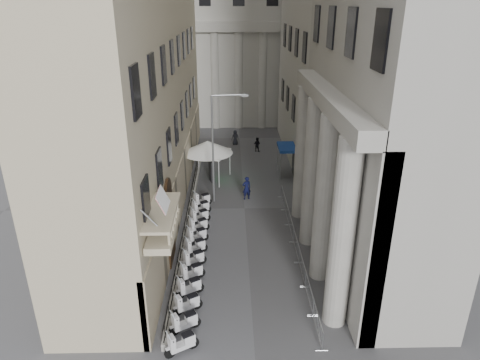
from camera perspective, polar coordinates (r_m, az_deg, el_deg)
The scene contains 29 objects.
far_building at distance 59.71m, azimuth -0.27°, elevation 22.31°, with size 22.00×10.00×30.00m, color #A9A79F.
iron_fence at distance 33.63m, azimuth -6.70°, elevation -4.76°, with size 0.30×28.00×1.40m, color black, non-canonical shape.
blue_awning at distance 41.07m, azimuth 6.10°, elevation 0.52°, with size 1.60×3.00×3.00m, color navy, non-canonical shape.
flag at distance 22.94m, azimuth -8.87°, elevation -19.91°, with size 1.00×1.40×8.20m, color #9E0C11, non-canonical shape.
scooter_0 at distance 22.11m, azimuth -7.66°, elevation -21.81°, with size 0.56×1.40×1.50m, color silver, non-canonical shape.
scooter_1 at distance 23.14m, azimuth -7.28°, elevation -19.33°, with size 0.56×1.40×1.50m, color silver, non-canonical shape.
scooter_2 at distance 24.22m, azimuth -6.94°, elevation -17.06°, with size 0.56×1.40×1.50m, color silver, non-canonical shape.
scooter_3 at distance 25.33m, azimuth -6.64°, elevation -14.99°, with size 0.56×1.40×1.50m, color silver, non-canonical shape.
scooter_4 at distance 26.48m, azimuth -6.37°, elevation -13.09°, with size 0.56×1.40×1.50m, color silver, non-canonical shape.
scooter_5 at distance 27.65m, azimuth -6.12°, elevation -11.36°, with size 0.56×1.40×1.50m, color silver, non-canonical shape.
scooter_6 at distance 28.84m, azimuth -5.90°, elevation -9.76°, with size 0.56×1.40×1.50m, color silver, non-canonical shape.
scooter_7 at distance 30.06m, azimuth -5.70°, elevation -8.29°, with size 0.56×1.40×1.50m, color silver, non-canonical shape.
scooter_8 at distance 31.29m, azimuth -5.51°, elevation -6.94°, with size 0.56×1.40×1.50m, color silver, non-canonical shape.
scooter_9 at distance 32.54m, azimuth -5.34°, elevation -5.69°, with size 0.56×1.40×1.50m, color silver, non-canonical shape.
scooter_10 at distance 33.81m, azimuth -5.19°, elevation -4.54°, with size 0.56×1.40×1.50m, color silver, non-canonical shape.
scooter_11 at distance 35.09m, azimuth -5.04°, elevation -3.46°, with size 0.56×1.40×1.50m, color silver, non-canonical shape.
barrier_0 at distance 23.20m, azimuth 10.24°, elevation -19.43°, with size 0.60×2.40×1.10m, color #A8ABB0, non-canonical shape.
barrier_1 at distance 25.06m, azimuth 9.14°, elevation -15.63°, with size 0.60×2.40×1.10m, color #A8ABB0, non-canonical shape.
barrier_2 at distance 27.03m, azimuth 8.23°, elevation -12.36°, with size 0.60×2.40×1.10m, color #A8ABB0, non-canonical shape.
barrier_3 at distance 29.09m, azimuth 7.46°, elevation -9.54°, with size 0.60×2.40×1.10m, color #A8ABB0, non-canonical shape.
barrier_4 at distance 31.20m, azimuth 6.81°, elevation -7.10°, with size 0.60×2.40×1.10m, color #A8ABB0, non-canonical shape.
barrier_5 at distance 33.37m, azimuth 6.24°, elevation -4.97°, with size 0.60×2.40×1.10m, color #A8ABB0, non-canonical shape.
barrier_6 at distance 35.59m, azimuth 5.75°, elevation -3.10°, with size 0.60×2.40×1.10m, color #A8ABB0, non-canonical shape.
security_tent at distance 39.81m, azimuth -4.89°, elevation 4.62°, with size 4.59×4.59×3.73m.
street_lamp at distance 33.92m, azimuth -3.05°, elevation 5.39°, with size 2.89×0.57×8.90m.
info_kiosk at distance 39.40m, azimuth -3.82°, elevation 1.19°, with size 0.56×0.97×1.98m.
pedestrian_a at distance 35.74m, azimuth 0.88°, elevation -1.08°, with size 0.74×0.48×2.02m, color #0D1036.
pedestrian_b at distance 47.51m, azimuth 2.27°, elevation 4.77°, with size 0.78×0.61×1.60m, color black.
pedestrian_c at distance 49.71m, azimuth -0.65°, elevation 5.68°, with size 0.84×0.55×1.73m, color black.
Camera 1 is at (-1.04, -11.70, 15.44)m, focal length 32.00 mm.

